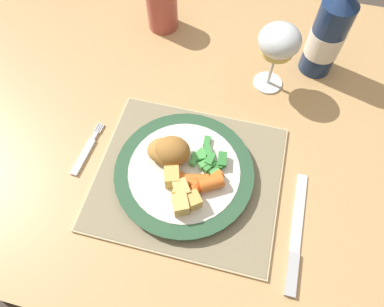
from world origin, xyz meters
name	(u,v)px	position (x,y,z in m)	size (l,w,h in m)	color
ground_plane	(187,220)	(0.00, 0.00, 0.00)	(6.00, 6.00, 0.00)	#4C4238
dining_table	(183,130)	(0.00, 0.00, 0.65)	(1.43, 0.87, 0.74)	tan
placemat	(188,177)	(0.05, -0.16, 0.74)	(0.34, 0.30, 0.01)	#CCB789
dinner_plate	(184,172)	(0.05, -0.16, 0.76)	(0.25, 0.25, 0.02)	white
breaded_croquettes	(169,152)	(0.01, -0.14, 0.79)	(0.09, 0.06, 0.05)	#A87033
green_beans_pile	(207,162)	(0.08, -0.13, 0.77)	(0.07, 0.10, 0.02)	green
glazed_carrots	(201,184)	(0.08, -0.18, 0.78)	(0.09, 0.08, 0.02)	orange
fork	(86,152)	(-0.15, -0.15, 0.74)	(0.02, 0.12, 0.01)	silver
table_knife	(295,241)	(0.26, -0.23, 0.74)	(0.02, 0.22, 0.01)	silver
wine_glass	(279,43)	(0.17, 0.11, 0.85)	(0.08, 0.08, 0.15)	silver
bottle	(329,32)	(0.26, 0.18, 0.84)	(0.07, 0.07, 0.27)	navy
roast_potatoes	(180,192)	(0.05, -0.20, 0.78)	(0.08, 0.08, 0.03)	#E5BC66
drinking_cup	(162,7)	(-0.11, 0.23, 0.79)	(0.07, 0.07, 0.10)	#B24C42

